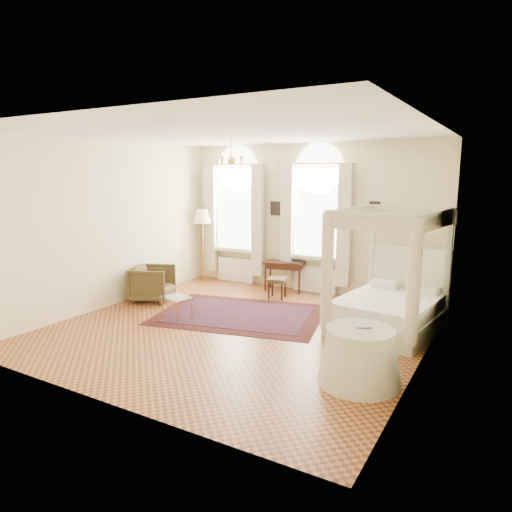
{
  "coord_description": "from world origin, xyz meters",
  "views": [
    {
      "loc": [
        4.03,
        -6.41,
        2.64
      ],
      "look_at": [
        0.11,
        0.4,
        1.22
      ],
      "focal_mm": 32.0,
      "sensor_mm": 36.0,
      "label": 1
    }
  ],
  "objects_px": {
    "writing_desk": "(284,266)",
    "coffee_table": "(177,299)",
    "nightstand": "(431,297)",
    "canopy_bed": "(388,304)",
    "stool": "(277,281)",
    "armchair": "(153,283)",
    "floor_lamp": "(203,220)",
    "side_table": "(360,356)"
  },
  "relations": [
    {
      "from": "armchair",
      "to": "coffee_table",
      "type": "xyz_separation_m",
      "value": [
        1.18,
        -0.64,
        -0.02
      ]
    },
    {
      "from": "coffee_table",
      "to": "armchair",
      "type": "bearing_deg",
      "value": 151.39
    },
    {
      "from": "writing_desk",
      "to": "coffee_table",
      "type": "bearing_deg",
      "value": -107.28
    },
    {
      "from": "coffee_table",
      "to": "floor_lamp",
      "type": "xyz_separation_m",
      "value": [
        -1.37,
        2.69,
        1.17
      ]
    },
    {
      "from": "canopy_bed",
      "to": "nightstand",
      "type": "bearing_deg",
      "value": 73.67
    },
    {
      "from": "canopy_bed",
      "to": "nightstand",
      "type": "height_order",
      "value": "canopy_bed"
    },
    {
      "from": "stool",
      "to": "canopy_bed",
      "type": "bearing_deg",
      "value": -19.1
    },
    {
      "from": "armchair",
      "to": "coffee_table",
      "type": "height_order",
      "value": "armchair"
    },
    {
      "from": "nightstand",
      "to": "armchair",
      "type": "distance_m",
      "value": 5.63
    },
    {
      "from": "writing_desk",
      "to": "armchair",
      "type": "xyz_separation_m",
      "value": [
        -2.04,
        -2.12,
        -0.21
      ]
    },
    {
      "from": "writing_desk",
      "to": "coffee_table",
      "type": "relative_size",
      "value": 1.48
    },
    {
      "from": "writing_desk",
      "to": "canopy_bed",
      "type": "bearing_deg",
      "value": -29.66
    },
    {
      "from": "armchair",
      "to": "side_table",
      "type": "relative_size",
      "value": 0.77
    },
    {
      "from": "nightstand",
      "to": "writing_desk",
      "type": "distance_m",
      "value": 3.19
    },
    {
      "from": "coffee_table",
      "to": "floor_lamp",
      "type": "height_order",
      "value": "floor_lamp"
    },
    {
      "from": "armchair",
      "to": "floor_lamp",
      "type": "relative_size",
      "value": 0.46
    },
    {
      "from": "nightstand",
      "to": "armchair",
      "type": "height_order",
      "value": "armchair"
    },
    {
      "from": "canopy_bed",
      "to": "coffee_table",
      "type": "bearing_deg",
      "value": -161.28
    },
    {
      "from": "writing_desk",
      "to": "floor_lamp",
      "type": "xyz_separation_m",
      "value": [
        -2.23,
        -0.07,
        0.94
      ]
    },
    {
      "from": "writing_desk",
      "to": "stool",
      "type": "xyz_separation_m",
      "value": [
        0.16,
        -0.66,
        -0.21
      ]
    },
    {
      "from": "nightstand",
      "to": "writing_desk",
      "type": "relative_size",
      "value": 0.59
    },
    {
      "from": "stool",
      "to": "armchair",
      "type": "height_order",
      "value": "armchair"
    },
    {
      "from": "nightstand",
      "to": "writing_desk",
      "type": "xyz_separation_m",
      "value": [
        -3.17,
        -0.0,
        0.29
      ]
    },
    {
      "from": "writing_desk",
      "to": "floor_lamp",
      "type": "distance_m",
      "value": 2.42
    },
    {
      "from": "armchair",
      "to": "coffee_table",
      "type": "relative_size",
      "value": 1.24
    },
    {
      "from": "floor_lamp",
      "to": "stool",
      "type": "bearing_deg",
      "value": -13.99
    },
    {
      "from": "canopy_bed",
      "to": "side_table",
      "type": "bearing_deg",
      "value": -84.84
    },
    {
      "from": "nightstand",
      "to": "side_table",
      "type": "xyz_separation_m",
      "value": [
        -0.26,
        -3.72,
        0.07
      ]
    },
    {
      "from": "nightstand",
      "to": "writing_desk",
      "type": "height_order",
      "value": "writing_desk"
    },
    {
      "from": "floor_lamp",
      "to": "side_table",
      "type": "height_order",
      "value": "floor_lamp"
    },
    {
      "from": "armchair",
      "to": "nightstand",
      "type": "bearing_deg",
      "value": -90.62
    },
    {
      "from": "armchair",
      "to": "floor_lamp",
      "type": "distance_m",
      "value": 2.36
    },
    {
      "from": "stool",
      "to": "coffee_table",
      "type": "distance_m",
      "value": 2.33
    },
    {
      "from": "canopy_bed",
      "to": "stool",
      "type": "bearing_deg",
      "value": 160.9
    },
    {
      "from": "canopy_bed",
      "to": "armchair",
      "type": "bearing_deg",
      "value": -173.19
    },
    {
      "from": "canopy_bed",
      "to": "writing_desk",
      "type": "xyz_separation_m",
      "value": [
        -2.72,
        1.55,
        0.1
      ]
    },
    {
      "from": "nightstand",
      "to": "side_table",
      "type": "bearing_deg",
      "value": -93.97
    },
    {
      "from": "armchair",
      "to": "floor_lamp",
      "type": "bearing_deg",
      "value": -17.51
    },
    {
      "from": "canopy_bed",
      "to": "side_table",
      "type": "distance_m",
      "value": 2.18
    },
    {
      "from": "stool",
      "to": "nightstand",
      "type": "bearing_deg",
      "value": 12.35
    },
    {
      "from": "stool",
      "to": "side_table",
      "type": "relative_size",
      "value": 0.43
    },
    {
      "from": "side_table",
      "to": "floor_lamp",
      "type": "bearing_deg",
      "value": 144.65
    }
  ]
}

